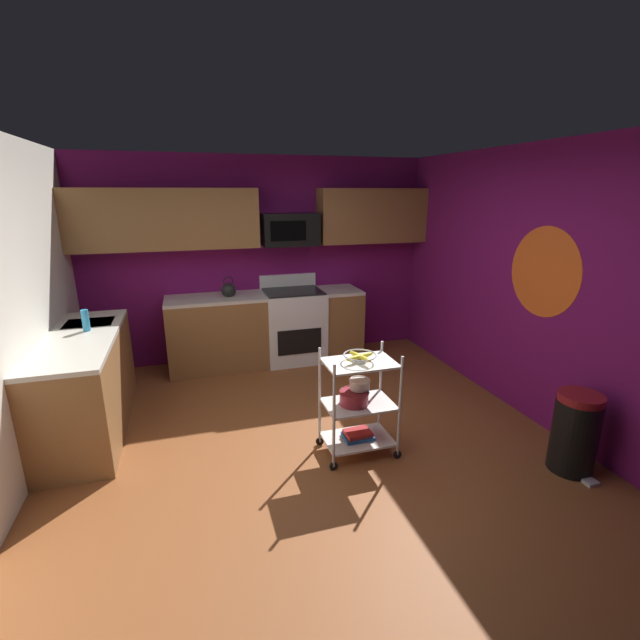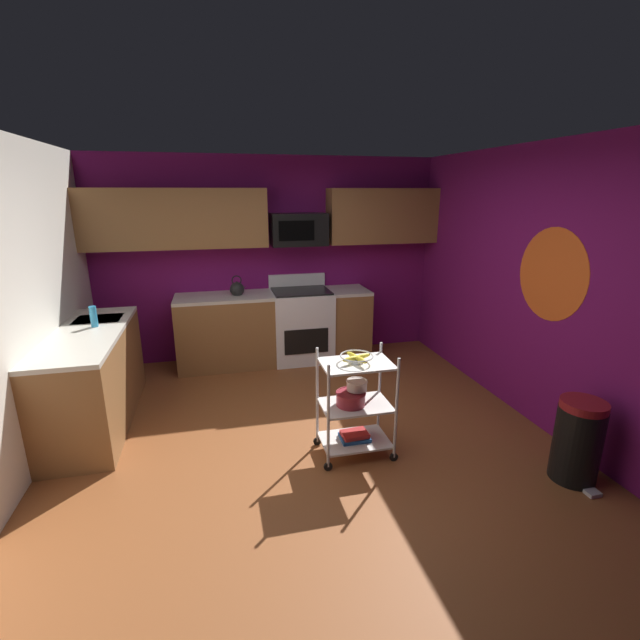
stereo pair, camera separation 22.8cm
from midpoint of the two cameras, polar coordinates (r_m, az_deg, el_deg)
The scene contains 16 objects.
floor at distance 4.05m, azimuth -2.69°, elevation -16.26°, with size 4.40×4.80×0.04m, color brown.
wall_back at distance 5.87m, azimuth -8.81°, elevation 7.70°, with size 4.52×0.06×2.60m, color #6B1156.
wall_right at distance 4.58m, azimuth 25.25°, elevation 3.94°, with size 0.06×4.80×2.60m, color #6B1156.
wall_flower_decal at distance 4.49m, azimuth 25.73°, elevation 5.60°, with size 0.83×0.83×0.00m, color #E5591E.
counter_run at distance 5.19m, azimuth -15.93°, elevation -3.40°, with size 3.43×2.39×0.92m.
oven_range at distance 5.79m, azimuth -4.60°, elevation -0.62°, with size 0.76×0.65×1.10m.
upper_cabinets at distance 5.61m, azimuth -9.55°, elevation 12.93°, with size 4.40×0.33×0.70m.
microwave at distance 5.66m, azimuth -5.12°, elevation 11.59°, with size 0.70×0.39×0.40m.
rolling_cart at distance 3.75m, azimuth 3.27°, elevation -10.80°, with size 0.64×0.41×0.91m.
fruit_bowl at distance 3.58m, azimuth 3.37°, elevation -4.77°, with size 0.27×0.27×0.07m.
mixing_bowl_large at distance 3.71m, azimuth 2.66°, elevation -9.99°, with size 0.25×0.25×0.11m.
mixing_bowl_small at distance 3.71m, azimuth 3.40°, elevation -8.27°, with size 0.18×0.18×0.08m.
book_stack at distance 3.89m, azimuth 3.19°, elevation -14.65°, with size 0.25×0.18×0.07m.
kettle at distance 5.55m, azimuth -12.90°, elevation 3.80°, with size 0.21×0.18×0.26m.
dish_soap_bottle at distance 4.64m, azimuth -29.36°, elevation -0.05°, with size 0.06×0.06×0.20m, color #2D8CBF.
trash_can at distance 4.06m, azimuth 28.73°, elevation -12.70°, with size 0.34×0.42×0.66m.
Camera 1 is at (-0.93, -3.28, 2.16)m, focal length 24.70 mm.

